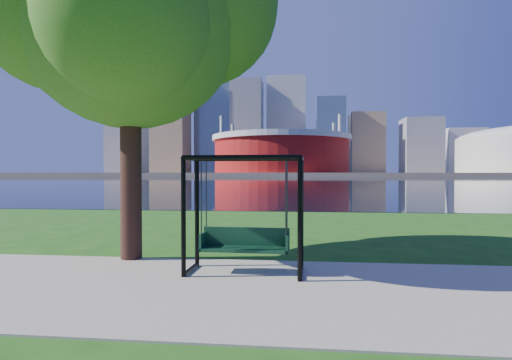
# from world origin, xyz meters

# --- Properties ---
(ground) EXTENTS (900.00, 900.00, 0.00)m
(ground) POSITION_xyz_m (0.00, 0.00, 0.00)
(ground) COLOR #1E5114
(ground) RESTS_ON ground
(path) EXTENTS (120.00, 4.00, 0.03)m
(path) POSITION_xyz_m (0.00, -0.50, 0.01)
(path) COLOR #9E937F
(path) RESTS_ON ground
(river) EXTENTS (900.00, 180.00, 0.02)m
(river) POSITION_xyz_m (0.00, 102.00, 0.01)
(river) COLOR black
(river) RESTS_ON ground
(far_bank) EXTENTS (900.00, 228.00, 2.00)m
(far_bank) POSITION_xyz_m (0.00, 306.00, 1.00)
(far_bank) COLOR #937F60
(far_bank) RESTS_ON ground
(stadium) EXTENTS (83.00, 83.00, 32.00)m
(stadium) POSITION_xyz_m (-10.00, 235.00, 14.23)
(stadium) COLOR maroon
(stadium) RESTS_ON far_bank
(skyline) EXTENTS (392.00, 66.00, 96.50)m
(skyline) POSITION_xyz_m (-4.27, 319.39, 35.89)
(skyline) COLOR gray
(skyline) RESTS_ON far_bank
(swing) EXTENTS (2.09, 0.96, 2.11)m
(swing) POSITION_xyz_m (-0.47, 0.47, 1.02)
(swing) COLOR black
(swing) RESTS_ON ground
(park_tree) EXTENTS (6.05, 5.46, 7.51)m
(park_tree) POSITION_xyz_m (-3.04, 1.46, 5.22)
(park_tree) COLOR black
(park_tree) RESTS_ON ground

